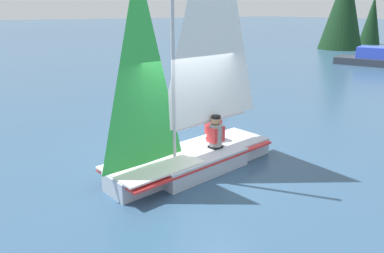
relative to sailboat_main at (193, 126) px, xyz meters
The scene contains 6 objects.
ground_plane 1.00m from the sailboat_main, ahead, with size 260.00×260.00×0.00m, color #2D4C6B.
sailboat_main is the anchor object (origin of this frame).
sailor_helm 0.68m from the sailboat_main, behind, with size 0.38×0.34×1.16m.
sailor_crew 1.05m from the sailboat_main, 153.31° to the right, with size 0.38×0.34×1.16m.
motorboat_distant 19.99m from the sailboat_main, 159.27° to the right, with size 3.60×5.46×1.15m.
buoy_marker 6.41m from the sailboat_main, 134.14° to the right, with size 0.53×0.53×1.15m.
Camera 1 is at (4.26, 6.51, 3.45)m, focal length 35.00 mm.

